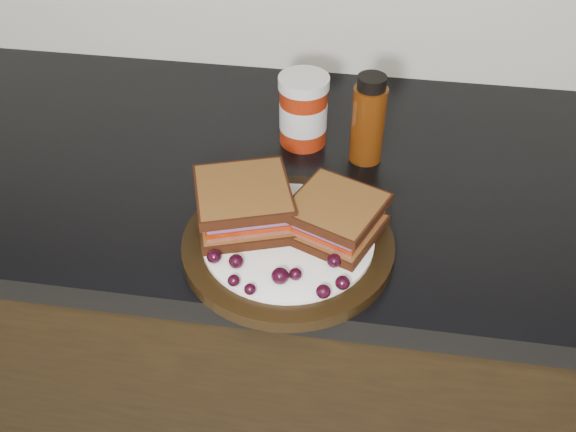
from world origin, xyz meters
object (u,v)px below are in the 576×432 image
plate (288,245)px  sandwich_left (244,204)px  oil_bottle (368,119)px  condiment_jar (303,110)px

plate → sandwich_left: bearing=159.3°
plate → oil_bottle: size_ratio=1.96×
sandwich_left → plate: bearing=-39.4°
sandwich_left → condiment_jar: size_ratio=1.05×
plate → condiment_jar: condiment_jar is taller
condiment_jar → oil_bottle: oil_bottle is taller
plate → condiment_jar: size_ratio=2.40×
plate → oil_bottle: bearing=68.7°
sandwich_left → oil_bottle: (0.15, 0.20, 0.02)m
oil_bottle → plate: bearing=-111.3°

